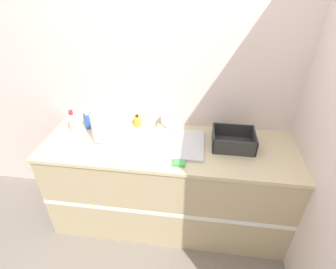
# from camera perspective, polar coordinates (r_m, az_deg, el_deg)

# --- Properties ---
(ground_plane) EXTENTS (12.00, 12.00, 0.00)m
(ground_plane) POSITION_cam_1_polar(r_m,az_deg,el_deg) (2.55, -0.88, -23.15)
(ground_plane) COLOR slate
(wall_back) EXTENTS (4.45, 0.06, 2.60)m
(wall_back) POSITION_cam_1_polar(r_m,az_deg,el_deg) (2.25, 1.46, 11.81)
(wall_back) COLOR silver
(wall_back) RESTS_ON ground_plane
(wall_right) EXTENTS (0.06, 2.66, 2.60)m
(wall_right) POSITION_cam_1_polar(r_m,az_deg,el_deg) (2.08, 30.64, 5.11)
(wall_right) COLOR silver
(wall_right) RESTS_ON ground_plane
(counter_cabinet) EXTENTS (2.08, 0.68, 0.89)m
(counter_cabinet) POSITION_cam_1_polar(r_m,az_deg,el_deg) (2.41, 0.20, -10.78)
(counter_cabinet) COLOR tan
(counter_cabinet) RESTS_ON ground_plane
(sink) EXTENTS (0.58, 0.41, 0.28)m
(sink) POSITION_cam_1_polar(r_m,az_deg,el_deg) (2.13, 0.02, -1.61)
(sink) COLOR silver
(sink) RESTS_ON counter_cabinet
(paper_towel_roll) EXTENTS (0.11, 0.11, 0.24)m
(paper_towel_roll) POSITION_cam_1_polar(r_m,az_deg,el_deg) (2.18, -14.85, 1.43)
(paper_towel_roll) COLOR #4C4C51
(paper_towel_roll) RESTS_ON counter_cabinet
(dish_rack) EXTENTS (0.33, 0.27, 0.13)m
(dish_rack) POSITION_cam_1_polar(r_m,az_deg,el_deg) (2.16, 13.99, -1.41)
(dish_rack) COLOR #2D2D2D
(dish_rack) RESTS_ON counter_cabinet
(bottle_blue) EXTENTS (0.07, 0.07, 0.17)m
(bottle_blue) POSITION_cam_1_polar(r_m,az_deg,el_deg) (2.42, -17.04, 2.95)
(bottle_blue) COLOR #2D56B7
(bottle_blue) RESTS_ON counter_cabinet
(bottle_white_spray) EXTENTS (0.06, 0.06, 0.20)m
(bottle_white_spray) POSITION_cam_1_polar(r_m,az_deg,el_deg) (2.40, -20.00, 2.53)
(bottle_white_spray) COLOR white
(bottle_white_spray) RESTS_ON counter_cabinet
(soap_dispenser) EXTENTS (0.06, 0.06, 0.11)m
(soap_dispenser) POSITION_cam_1_polar(r_m,az_deg,el_deg) (2.36, -6.68, 2.90)
(soap_dispenser) COLOR gold
(soap_dispenser) RESTS_ON counter_cabinet
(sponge) EXTENTS (0.09, 0.06, 0.02)m
(sponge) POSITION_cam_1_polar(r_m,az_deg,el_deg) (1.93, 2.39, -6.28)
(sponge) COLOR #4CB259
(sponge) RESTS_ON counter_cabinet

